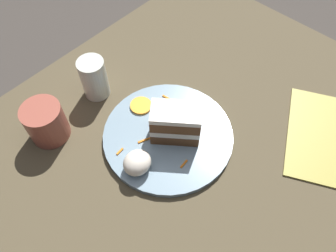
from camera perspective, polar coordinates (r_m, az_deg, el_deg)
name	(u,v)px	position (r m, az deg, el deg)	size (l,w,h in m)	color
ground_plane	(168,157)	(0.74, -0.01, -5.39)	(6.00, 6.00, 0.00)	#38332D
dining_table	(168,154)	(0.73, -0.01, -4.90)	(1.16, 0.81, 0.03)	#4C422D
plate	(168,135)	(0.73, 0.00, -1.63)	(0.29, 0.29, 0.01)	gray
cake_slice	(176,123)	(0.69, 1.33, 0.52)	(0.11, 0.12, 0.09)	brown
cream_dollop	(137,163)	(0.67, -5.40, -6.38)	(0.06, 0.05, 0.04)	silver
orange_garnish	(141,106)	(0.77, -4.74, 3.56)	(0.05, 0.05, 0.01)	orange
carrot_shreds_scatter	(166,127)	(0.74, -0.39, -0.26)	(0.20, 0.16, 0.00)	orange
drinking_glass	(95,80)	(0.80, -12.67, 7.80)	(0.06, 0.06, 0.10)	beige
coffee_mug	(45,121)	(0.75, -20.58, 0.76)	(0.09, 0.09, 0.09)	#994C3D
menu_card	(319,135)	(0.81, 24.85, -1.49)	(0.14, 0.25, 0.00)	#9E933D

